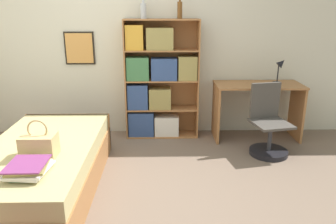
# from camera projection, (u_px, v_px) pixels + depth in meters

# --- Properties ---
(ground_plane) EXTENTS (14.00, 14.00, 0.00)m
(ground_plane) POSITION_uv_depth(u_px,v_px,m) (106.00, 189.00, 3.32)
(ground_plane) COLOR #756051
(wall_back) EXTENTS (10.00, 0.09, 2.60)m
(wall_back) POSITION_uv_depth(u_px,v_px,m) (120.00, 42.00, 4.52)
(wall_back) COLOR beige
(wall_back) RESTS_ON ground_plane
(bed) EXTENTS (1.04, 1.99, 0.48)m
(bed) POSITION_uv_depth(u_px,v_px,m) (43.00, 167.00, 3.26)
(bed) COLOR #A36B3D
(bed) RESTS_ON ground_plane
(handbag) EXTENTS (0.30, 0.22, 0.35)m
(handbag) POSITION_uv_depth(u_px,v_px,m) (39.00, 145.00, 2.90)
(handbag) COLOR tan
(handbag) RESTS_ON bed
(book_stack_on_bed) EXTENTS (0.32, 0.38, 0.10)m
(book_stack_on_bed) POSITION_uv_depth(u_px,v_px,m) (28.00, 168.00, 2.60)
(book_stack_on_bed) COLOR #427A4C
(book_stack_on_bed) RESTS_ON bed
(bookcase) EXTENTS (1.00, 0.30, 1.62)m
(bookcase) POSITION_uv_depth(u_px,v_px,m) (156.00, 82.00, 4.49)
(bookcase) COLOR #A36B3D
(bookcase) RESTS_ON ground_plane
(bottle_green) EXTENTS (0.08, 0.08, 0.28)m
(bottle_green) POSITION_uv_depth(u_px,v_px,m) (143.00, 10.00, 4.24)
(bottle_green) COLOR #B7BCC1
(bottle_green) RESTS_ON bookcase
(bottle_brown) EXTENTS (0.06, 0.06, 0.30)m
(bottle_brown) POSITION_uv_depth(u_px,v_px,m) (180.00, 9.00, 4.18)
(bottle_brown) COLOR brown
(bottle_brown) RESTS_ON bookcase
(desk) EXTENTS (1.16, 0.54, 0.77)m
(desk) POSITION_uv_depth(u_px,v_px,m) (257.00, 101.00, 4.48)
(desk) COLOR #A36B3D
(desk) RESTS_ON ground_plane
(desk_lamp) EXTENTS (0.16, 0.12, 0.35)m
(desk_lamp) POSITION_uv_depth(u_px,v_px,m) (281.00, 67.00, 4.39)
(desk_lamp) COLOR black
(desk_lamp) RESTS_ON desk
(desk_chair) EXTENTS (0.50, 0.50, 0.87)m
(desk_chair) POSITION_uv_depth(u_px,v_px,m) (268.00, 132.00, 4.07)
(desk_chair) COLOR black
(desk_chair) RESTS_ON ground_plane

